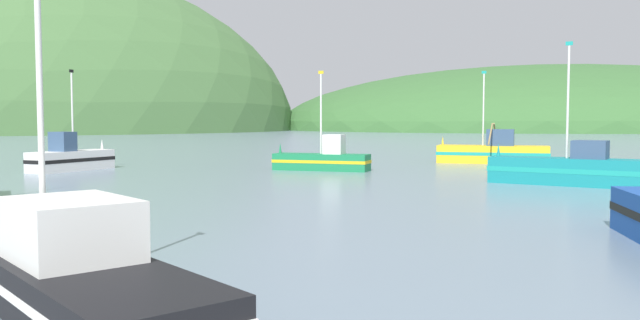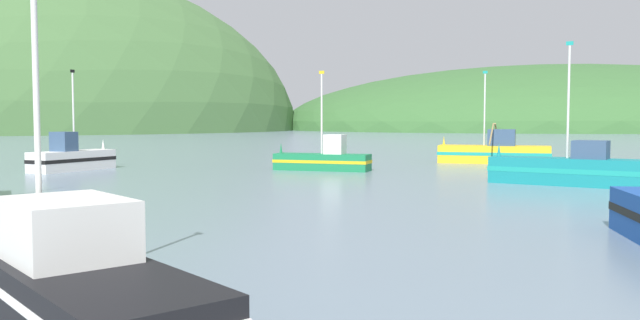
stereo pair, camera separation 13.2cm
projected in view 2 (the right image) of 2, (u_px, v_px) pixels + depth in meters
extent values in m
ellipsoid|color=#386633|center=(557.00, 129.00, 229.06)|extent=(194.56, 155.65, 43.75)
cube|color=#197A47|center=(322.00, 162.00, 43.60)|extent=(6.54, 4.28, 1.11)
cube|color=gold|center=(322.00, 161.00, 43.60)|extent=(6.60, 4.32, 0.20)
cone|color=#197A47|center=(281.00, 148.00, 44.48)|extent=(0.27, 0.27, 0.70)
cube|color=silver|center=(335.00, 144.00, 43.24)|extent=(1.68, 1.69, 1.29)
cylinder|color=silver|center=(322.00, 114.00, 43.41)|extent=(0.12, 0.12, 5.29)
cube|color=gold|center=(322.00, 72.00, 43.24)|extent=(0.34, 0.18, 0.20)
cube|color=#147F84|center=(567.00, 172.00, 33.80)|extent=(7.12, 6.27, 1.41)
cube|color=teal|center=(567.00, 170.00, 33.79)|extent=(7.19, 6.33, 0.25)
cone|color=#147F84|center=(499.00, 150.00, 35.64)|extent=(0.28, 0.28, 0.70)
cube|color=#334C6B|center=(591.00, 150.00, 33.12)|extent=(2.14, 2.10, 0.93)
cylinder|color=silver|center=(568.00, 102.00, 33.57)|extent=(0.12, 0.12, 5.77)
cube|color=teal|center=(570.00, 43.00, 33.38)|extent=(0.30, 0.25, 0.20)
cube|color=white|center=(73.00, 161.00, 43.54)|extent=(4.84, 6.07, 1.32)
cube|color=black|center=(73.00, 160.00, 43.53)|extent=(4.89, 6.13, 0.24)
cone|color=white|center=(103.00, 144.00, 45.96)|extent=(0.28, 0.28, 0.70)
cube|color=#334C6B|center=(64.00, 142.00, 42.82)|extent=(1.83, 1.73, 1.28)
cylinder|color=silver|center=(73.00, 112.00, 43.47)|extent=(0.12, 0.12, 5.18)
cube|color=black|center=(72.00, 71.00, 43.31)|extent=(0.22, 0.32, 0.20)
cube|color=black|center=(50.00, 274.00, 12.40)|extent=(7.47, 9.76, 0.93)
cube|color=white|center=(50.00, 272.00, 12.40)|extent=(7.55, 9.85, 0.17)
cube|color=silver|center=(66.00, 229.00, 11.61)|extent=(2.90, 3.07, 1.07)
cylinder|color=silver|center=(36.00, 106.00, 12.64)|extent=(0.12, 0.12, 5.47)
cube|color=gold|center=(494.00, 154.00, 50.67)|extent=(8.60, 5.64, 1.38)
cube|color=teal|center=(494.00, 154.00, 50.67)|extent=(8.69, 5.69, 0.25)
cone|color=gold|center=(444.00, 141.00, 51.79)|extent=(0.27, 0.27, 0.70)
cube|color=#334C6B|center=(502.00, 137.00, 50.42)|extent=(2.68, 2.67, 1.26)
cylinder|color=silver|center=(485.00, 110.00, 50.69)|extent=(0.12, 0.12, 5.56)
cube|color=teal|center=(485.00, 72.00, 50.51)|extent=(0.34, 0.18, 0.20)
cylinder|color=#997F4C|center=(492.00, 134.00, 47.29)|extent=(2.03, 4.23, 1.52)
cylinder|color=#997F4C|center=(496.00, 132.00, 53.85)|extent=(2.03, 4.23, 1.52)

